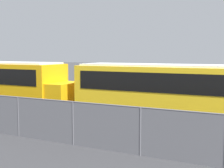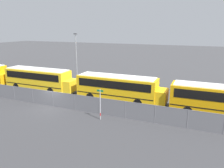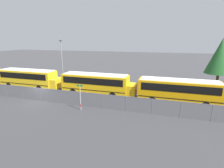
{
  "view_description": "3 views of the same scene",
  "coord_description": "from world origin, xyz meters",
  "px_view_note": "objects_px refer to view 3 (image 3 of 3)",
  "views": [
    {
      "loc": [
        -1.83,
        -10.67,
        3.85
      ],
      "look_at": [
        -9.95,
        5.42,
        2.06
      ],
      "focal_mm": 50.0,
      "sensor_mm": 36.0,
      "label": 1
    },
    {
      "loc": [
        15.85,
        -19.74,
        9.08
      ],
      "look_at": [
        5.23,
        5.52,
        1.96
      ],
      "focal_mm": 35.0,
      "sensor_mm": 36.0,
      "label": 2
    },
    {
      "loc": [
        16.24,
        -18.87,
        8.27
      ],
      "look_at": [
        9.04,
        4.18,
        2.08
      ],
      "focal_mm": 28.0,
      "sensor_mm": 36.0,
      "label": 3
    }
  ],
  "objects_px": {
    "school_bus_4": "(180,90)",
    "light_pole": "(62,58)",
    "school_bus_3": "(97,83)",
    "tree_2": "(221,56)",
    "school_bus_2": "(29,77)",
    "street_sign": "(80,97)"
  },
  "relations": [
    {
      "from": "light_pole",
      "to": "school_bus_3",
      "type": "bearing_deg",
      "value": -36.2
    },
    {
      "from": "school_bus_3",
      "to": "tree_2",
      "type": "distance_m",
      "value": 21.95
    },
    {
      "from": "school_bus_3",
      "to": "school_bus_4",
      "type": "distance_m",
      "value": 11.76
    },
    {
      "from": "street_sign",
      "to": "tree_2",
      "type": "bearing_deg",
      "value": 42.66
    },
    {
      "from": "school_bus_3",
      "to": "tree_2",
      "type": "height_order",
      "value": "tree_2"
    },
    {
      "from": "school_bus_4",
      "to": "tree_2",
      "type": "xyz_separation_m",
      "value": [
        6.91,
        11.38,
        3.53
      ]
    },
    {
      "from": "school_bus_2",
      "to": "light_pole",
      "type": "distance_m",
      "value": 8.5
    },
    {
      "from": "school_bus_3",
      "to": "tree_2",
      "type": "xyz_separation_m",
      "value": [
        18.67,
        10.99,
        3.53
      ]
    },
    {
      "from": "school_bus_3",
      "to": "light_pole",
      "type": "height_order",
      "value": "light_pole"
    },
    {
      "from": "school_bus_2",
      "to": "tree_2",
      "type": "relative_size",
      "value": 1.33
    },
    {
      "from": "school_bus_3",
      "to": "street_sign",
      "type": "relative_size",
      "value": 3.57
    },
    {
      "from": "school_bus_2",
      "to": "school_bus_4",
      "type": "height_order",
      "value": "same"
    },
    {
      "from": "school_bus_3",
      "to": "street_sign",
      "type": "bearing_deg",
      "value": -86.81
    },
    {
      "from": "school_bus_2",
      "to": "street_sign",
      "type": "relative_size",
      "value": 3.57
    },
    {
      "from": "light_pole",
      "to": "tree_2",
      "type": "height_order",
      "value": "tree_2"
    },
    {
      "from": "street_sign",
      "to": "school_bus_3",
      "type": "bearing_deg",
      "value": 93.19
    },
    {
      "from": "school_bus_4",
      "to": "light_pole",
      "type": "height_order",
      "value": "light_pole"
    },
    {
      "from": "school_bus_4",
      "to": "school_bus_2",
      "type": "bearing_deg",
      "value": 178.97
    },
    {
      "from": "school_bus_3",
      "to": "tree_2",
      "type": "relative_size",
      "value": 1.33
    },
    {
      "from": "tree_2",
      "to": "school_bus_2",
      "type": "bearing_deg",
      "value": -160.62
    },
    {
      "from": "school_bus_4",
      "to": "light_pole",
      "type": "bearing_deg",
      "value": 159.67
    },
    {
      "from": "school_bus_3",
      "to": "school_bus_2",
      "type": "bearing_deg",
      "value": 179.77
    }
  ]
}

